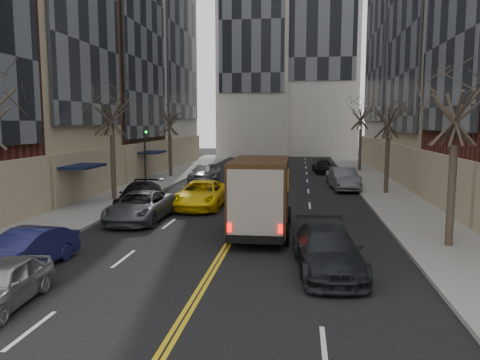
% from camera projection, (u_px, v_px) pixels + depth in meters
% --- Properties ---
extents(sidewalk_left, '(4.00, 66.00, 0.15)m').
position_uv_depth(sidewalk_left, '(147.00, 185.00, 36.61)').
color(sidewalk_left, slate).
rests_on(sidewalk_left, ground).
extents(sidewalk_right, '(4.00, 66.00, 0.15)m').
position_uv_depth(sidewalk_right, '(384.00, 190.00, 34.29)').
color(sidewalk_right, slate).
rests_on(sidewalk_right, ground).
extents(tree_lf_mid, '(3.20, 3.20, 8.91)m').
position_uv_depth(tree_lf_mid, '(111.00, 96.00, 28.89)').
color(tree_lf_mid, '#382D23').
rests_on(tree_lf_mid, sidewalk_left).
extents(tree_lf_far, '(3.20, 3.20, 8.12)m').
position_uv_depth(tree_lf_far, '(169.00, 110.00, 41.75)').
color(tree_lf_far, '#382D23').
rests_on(tree_lf_far, sidewalk_left).
extents(tree_rt_near, '(3.20, 3.20, 8.71)m').
position_uv_depth(tree_rt_near, '(458.00, 84.00, 17.79)').
color(tree_rt_near, '#382D23').
rests_on(tree_rt_near, sidewalk_right).
extents(tree_rt_mid, '(3.20, 3.20, 8.32)m').
position_uv_depth(tree_rt_mid, '(389.00, 105.00, 31.60)').
color(tree_rt_mid, '#382D23').
rests_on(tree_rt_mid, sidewalk_right).
extents(tree_rt_far, '(3.20, 3.20, 9.11)m').
position_uv_depth(tree_rt_far, '(361.00, 104.00, 46.29)').
color(tree_rt_far, '#382D23').
rests_on(tree_rt_far, sidewalk_right).
extents(traffic_signal, '(0.29, 0.26, 4.70)m').
position_uv_depth(traffic_signal, '(145.00, 155.00, 31.14)').
color(traffic_signal, black).
rests_on(traffic_signal, sidewalk_left).
extents(ups_truck, '(2.61, 6.27, 3.42)m').
position_uv_depth(ups_truck, '(261.00, 197.00, 20.68)').
color(ups_truck, black).
rests_on(ups_truck, ground).
extents(observer_sedan, '(2.54, 5.28, 1.48)m').
position_uv_depth(observer_sedan, '(328.00, 251.00, 15.61)').
color(observer_sedan, black).
rests_on(observer_sedan, ground).
extents(taxi, '(2.65, 5.67, 1.57)m').
position_uv_depth(taxi, '(201.00, 194.00, 27.38)').
color(taxi, yellow).
rests_on(taxi, ground).
extents(pedestrian, '(0.59, 0.72, 1.71)m').
position_uv_depth(pedestrian, '(264.00, 200.00, 25.15)').
color(pedestrian, black).
rests_on(pedestrian, ground).
extents(parked_lf_a, '(1.76, 3.85, 1.28)m').
position_uv_depth(parked_lf_a, '(2.00, 284.00, 12.71)').
color(parked_lf_a, '#A2A6AA').
rests_on(parked_lf_a, ground).
extents(parked_lf_b, '(2.00, 4.31, 1.37)m').
position_uv_depth(parked_lf_b, '(26.00, 250.00, 15.86)').
color(parked_lf_b, '#13143D').
rests_on(parked_lf_b, ground).
extents(parked_lf_c, '(2.55, 5.41, 1.49)m').
position_uv_depth(parked_lf_c, '(141.00, 207.00, 23.66)').
color(parked_lf_c, '#45484C').
rests_on(parked_lf_c, ground).
extents(parked_lf_d, '(2.65, 5.36, 1.50)m').
position_uv_depth(parked_lf_d, '(140.00, 196.00, 27.05)').
color(parked_lf_d, black).
rests_on(parked_lf_d, ground).
extents(parked_lf_e, '(2.35, 4.85, 1.59)m').
position_uv_depth(parked_lf_e, '(204.00, 172.00, 39.26)').
color(parked_lf_e, '#9C9EA3').
rests_on(parked_lf_e, ground).
extents(parked_rt_a, '(2.09, 5.05, 1.62)m').
position_uv_depth(parked_rt_a, '(344.00, 179.00, 34.51)').
color(parked_rt_a, '#474B4E').
rests_on(parked_rt_a, ground).
extents(parked_rt_b, '(2.63, 5.08, 1.37)m').
position_uv_depth(parked_rt_b, '(343.00, 176.00, 37.28)').
color(parked_rt_b, '#ABAEB2').
rests_on(parked_rt_b, ground).
extents(parked_rt_c, '(2.17, 4.53, 1.27)m').
position_uv_depth(parked_rt_c, '(323.00, 166.00, 46.06)').
color(parked_rt_c, black).
rests_on(parked_rt_c, ground).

